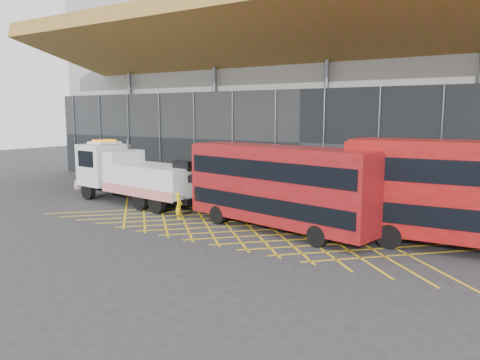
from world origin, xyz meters
The scene contains 6 objects.
ground_plane centered at (0.00, 0.00, 0.00)m, with size 120.00×120.00×0.00m, color #2C2C2F.
road_markings centered at (4.00, 0.00, 0.01)m, with size 24.76×7.16×0.01m.
construction_building centered at (1.92, 18.40, 8.98)m, with size 55.00×23.97×18.00m.
recovery_truck centered at (-6.23, 2.08, 2.01)m, with size 12.58×4.21×4.36m.
bus_towed centered at (5.99, 0.66, 2.50)m, with size 11.32×4.57×4.50m.
worker centered at (-0.26, -0.09, 0.80)m, with size 0.58×0.38×1.59m, color yellow.
Camera 1 is at (17.40, -20.81, 6.19)m, focal length 35.00 mm.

